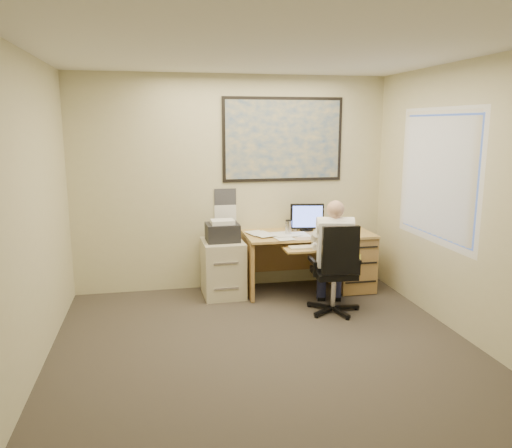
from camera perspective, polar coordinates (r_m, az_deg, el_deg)
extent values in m
cube|color=#37312A|center=(4.61, 1.93, -15.65)|extent=(4.00, 4.50, 0.00)
cube|color=white|center=(4.15, 2.19, 19.74)|extent=(4.00, 4.50, 0.00)
cube|color=beige|center=(6.36, -2.68, 4.63)|extent=(4.00, 0.00, 2.70)
cube|color=beige|center=(2.13, 16.51, -9.60)|extent=(4.00, 0.00, 2.70)
cube|color=beige|center=(4.19, -25.57, 0.02)|extent=(0.00, 4.50, 2.70)
cube|color=beige|center=(5.03, 24.82, 1.79)|extent=(0.00, 4.50, 2.70)
cube|color=tan|center=(6.31, 6.01, -1.15)|extent=(1.60, 0.75, 0.03)
cube|color=#B18548|center=(6.59, 10.73, -4.11)|extent=(0.45, 0.70, 0.70)
cube|color=#B18548|center=(6.22, -0.97, -4.84)|extent=(0.04, 0.70, 0.70)
cube|color=#B18548|center=(6.69, 5.08, -2.91)|extent=(1.55, 0.03, 0.55)
cylinder|color=black|center=(6.45, 5.76, -0.65)|extent=(0.17, 0.17, 0.02)
cube|color=black|center=(6.39, 5.85, 0.89)|extent=(0.43, 0.11, 0.32)
cube|color=#5D7BFF|center=(6.37, 5.91, 0.85)|extent=(0.37, 0.07, 0.27)
cube|color=tan|center=(5.86, 5.89, -2.87)|extent=(0.55, 0.30, 0.02)
cube|color=beige|center=(5.86, 5.89, -2.64)|extent=(0.43, 0.14, 0.02)
cube|color=black|center=(6.42, 9.64, -0.67)|extent=(0.20, 0.18, 0.05)
cylinder|color=silver|center=(6.16, 3.71, -0.44)|extent=(0.08, 0.08, 0.17)
cylinder|color=white|center=(6.44, 4.49, -0.26)|extent=(0.08, 0.08, 0.10)
cube|color=white|center=(6.18, 2.03, -1.10)|extent=(0.60, 0.56, 0.02)
cube|color=#1E4C93|center=(6.43, 3.11, 9.61)|extent=(1.56, 0.03, 1.06)
cube|color=white|center=(6.37, -3.53, 2.18)|extent=(0.28, 0.01, 0.42)
cube|color=beige|center=(6.21, -3.80, -5.04)|extent=(0.51, 0.61, 0.69)
cube|color=black|center=(6.09, -3.86, -0.95)|extent=(0.40, 0.36, 0.22)
cube|color=white|center=(6.05, -3.85, 0.24)|extent=(0.28, 0.22, 0.05)
cylinder|color=silver|center=(5.76, 8.82, -7.56)|extent=(0.06, 0.06, 0.38)
cube|color=black|center=(5.69, 8.88, -5.55)|extent=(0.47, 0.47, 0.07)
cube|color=black|center=(5.42, 9.94, -2.97)|extent=(0.41, 0.09, 0.53)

